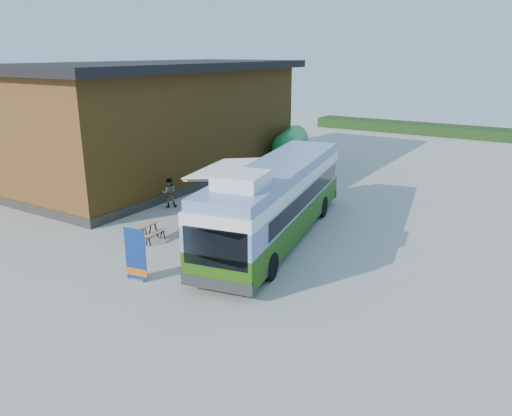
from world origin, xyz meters
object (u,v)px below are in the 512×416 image
Objects in this scene: bus at (276,199)px; banner at (136,259)px; person_b at (169,193)px; slurry_tanker at (291,143)px; person_a at (209,215)px; picnic_table at (146,228)px.

banner is at bearing -119.28° from bus.
bus is at bearing 130.12° from person_b.
slurry_tanker is at bearing 105.18° from bus.
bus is 7.45m from person_b.
slurry_tanker is (-4.35, 15.97, 0.54)m from person_a.
person_b is at bearing 143.79° from person_a.
slurry_tanker reaches higher than banner.
banner is at bearing 82.19° from person_b.
picnic_table is 5.03m from person_b.
banner is at bearing -53.42° from picnic_table.
bus is 7.22× the size of person_a.
bus is 3.31m from person_a.
slurry_tanker reaches higher than picnic_table.
person_a is 16.56m from slurry_tanker.
bus is at bearing 60.72° from banner.
bus reaches higher than slurry_tanker.
slurry_tanker is (-2.49, 18.20, 0.88)m from picnic_table.
picnic_table is (-2.65, 3.21, -0.27)m from banner.
picnic_table is 0.21× the size of slurry_tanker.
bus is 6.39× the size of banner.
bus is 2.01× the size of slurry_tanker.
banner is 1.13× the size of person_a.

